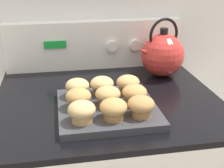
{
  "coord_description": "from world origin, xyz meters",
  "views": [
    {
      "loc": [
        -0.15,
        -0.58,
        1.31
      ],
      "look_at": [
        -0.0,
        0.23,
        0.98
      ],
      "focal_mm": 50.0,
      "sensor_mm": 36.0,
      "label": 1
    }
  ],
  "objects_px": {
    "muffin_r2_c1": "(102,85)",
    "muffin_r0_c0": "(82,111)",
    "muffin_r1_c2": "(135,94)",
    "muffin_r2_c2": "(128,84)",
    "muffin_r2_c0": "(77,87)",
    "tea_kettle": "(162,54)",
    "muffin_r0_c1": "(113,109)",
    "muffin_r1_c1": "(108,96)",
    "muffin_r0_c2": "(141,106)",
    "muffin_r1_c0": "(78,98)",
    "muffin_pan": "(107,109)"
  },
  "relations": [
    {
      "from": "muffin_r1_c2",
      "to": "muffin_r0_c2",
      "type": "bearing_deg",
      "value": -91.51
    },
    {
      "from": "muffin_pan",
      "to": "tea_kettle",
      "type": "bearing_deg",
      "value": 46.3
    },
    {
      "from": "muffin_r2_c2",
      "to": "muffin_r1_c0",
      "type": "bearing_deg",
      "value": -153.89
    },
    {
      "from": "muffin_r2_c1",
      "to": "muffin_r0_c0",
      "type": "bearing_deg",
      "value": -115.07
    },
    {
      "from": "tea_kettle",
      "to": "muffin_pan",
      "type": "bearing_deg",
      "value": -133.7
    },
    {
      "from": "tea_kettle",
      "to": "muffin_r2_c0",
      "type": "bearing_deg",
      "value": -150.94
    },
    {
      "from": "muffin_r1_c1",
      "to": "muffin_r2_c1",
      "type": "xyz_separation_m",
      "value": [
        -0.0,
        0.08,
        0.0
      ]
    },
    {
      "from": "muffin_r2_c1",
      "to": "tea_kettle",
      "type": "height_order",
      "value": "tea_kettle"
    },
    {
      "from": "muffin_r0_c1",
      "to": "tea_kettle",
      "type": "distance_m",
      "value": 0.43
    },
    {
      "from": "muffin_pan",
      "to": "muffin_r1_c0",
      "type": "relative_size",
      "value": 3.87
    },
    {
      "from": "muffin_r0_c0",
      "to": "muffin_r2_c0",
      "type": "xyz_separation_m",
      "value": [
        0.0,
        0.16,
        0.0
      ]
    },
    {
      "from": "muffin_r1_c0",
      "to": "tea_kettle",
      "type": "xyz_separation_m",
      "value": [
        0.34,
        0.27,
        0.03
      ]
    },
    {
      "from": "muffin_r2_c2",
      "to": "muffin_r2_c0",
      "type": "bearing_deg",
      "value": -179.77
    },
    {
      "from": "muffin_r1_c0",
      "to": "muffin_r2_c1",
      "type": "distance_m",
      "value": 0.12
    },
    {
      "from": "muffin_r1_c1",
      "to": "muffin_r1_c2",
      "type": "bearing_deg",
      "value": -1.38
    },
    {
      "from": "muffin_r1_c2",
      "to": "muffin_r2_c2",
      "type": "bearing_deg",
      "value": 90.64
    },
    {
      "from": "muffin_r0_c2",
      "to": "muffin_r1_c2",
      "type": "xyz_separation_m",
      "value": [
        0.0,
        0.08,
        0.0
      ]
    },
    {
      "from": "muffin_r1_c0",
      "to": "muffin_r2_c2",
      "type": "height_order",
      "value": "same"
    },
    {
      "from": "muffin_pan",
      "to": "muffin_r0_c2",
      "type": "height_order",
      "value": "muffin_r0_c2"
    },
    {
      "from": "muffin_r1_c1",
      "to": "muffin_pan",
      "type": "bearing_deg",
      "value": -140.91
    },
    {
      "from": "muffin_r0_c2",
      "to": "muffin_r1_c2",
      "type": "distance_m",
      "value": 0.08
    },
    {
      "from": "muffin_r0_c1",
      "to": "muffin_r2_c0",
      "type": "height_order",
      "value": "same"
    },
    {
      "from": "muffin_r1_c1",
      "to": "muffin_r2_c2",
      "type": "xyz_separation_m",
      "value": [
        0.08,
        0.08,
        0.0
      ]
    },
    {
      "from": "muffin_r1_c2",
      "to": "tea_kettle",
      "type": "height_order",
      "value": "tea_kettle"
    },
    {
      "from": "muffin_r2_c1",
      "to": "muffin_r1_c1",
      "type": "bearing_deg",
      "value": -86.58
    },
    {
      "from": "muffin_r2_c0",
      "to": "muffin_r0_c2",
      "type": "bearing_deg",
      "value": -45.15
    },
    {
      "from": "muffin_r0_c1",
      "to": "muffin_r2_c0",
      "type": "xyz_separation_m",
      "value": [
        -0.08,
        0.16,
        0.0
      ]
    },
    {
      "from": "muffin_pan",
      "to": "tea_kettle",
      "type": "xyz_separation_m",
      "value": [
        0.25,
        0.27,
        0.07
      ]
    },
    {
      "from": "muffin_r1_c1",
      "to": "muffin_r2_c2",
      "type": "bearing_deg",
      "value": 45.38
    },
    {
      "from": "muffin_r1_c0",
      "to": "muffin_r1_c2",
      "type": "bearing_deg",
      "value": -0.32
    },
    {
      "from": "muffin_r0_c0",
      "to": "muffin_r2_c2",
      "type": "xyz_separation_m",
      "value": [
        0.16,
        0.16,
        0.0
      ]
    },
    {
      "from": "muffin_r1_c1",
      "to": "muffin_r2_c0",
      "type": "xyz_separation_m",
      "value": [
        -0.08,
        0.08,
        0.0
      ]
    },
    {
      "from": "muffin_pan",
      "to": "muffin_r0_c0",
      "type": "relative_size",
      "value": 3.87
    },
    {
      "from": "muffin_r2_c2",
      "to": "muffin_r0_c0",
      "type": "bearing_deg",
      "value": -134.54
    },
    {
      "from": "muffin_pan",
      "to": "muffin_r1_c2",
      "type": "bearing_deg",
      "value": -0.11
    },
    {
      "from": "tea_kettle",
      "to": "muffin_r1_c1",
      "type": "bearing_deg",
      "value": -133.65
    },
    {
      "from": "muffin_r0_c1",
      "to": "muffin_r2_c1",
      "type": "relative_size",
      "value": 1.0
    },
    {
      "from": "muffin_pan",
      "to": "muffin_r0_c2",
      "type": "relative_size",
      "value": 3.87
    },
    {
      "from": "muffin_r0_c1",
      "to": "muffin_r1_c1",
      "type": "height_order",
      "value": "same"
    },
    {
      "from": "muffin_r0_c2",
      "to": "muffin_r2_c2",
      "type": "height_order",
      "value": "same"
    },
    {
      "from": "muffin_r1_c2",
      "to": "muffin_r2_c1",
      "type": "bearing_deg",
      "value": 134.72
    },
    {
      "from": "muffin_r1_c2",
      "to": "muffin_r2_c0",
      "type": "relative_size",
      "value": 1.0
    },
    {
      "from": "muffin_r1_c0",
      "to": "muffin_r1_c2",
      "type": "xyz_separation_m",
      "value": [
        0.16,
        -0.0,
        0.0
      ]
    },
    {
      "from": "muffin_r0_c1",
      "to": "muffin_r1_c0",
      "type": "height_order",
      "value": "same"
    },
    {
      "from": "muffin_pan",
      "to": "muffin_r2_c1",
      "type": "height_order",
      "value": "muffin_r2_c1"
    },
    {
      "from": "muffin_r0_c2",
      "to": "muffin_r2_c0",
      "type": "xyz_separation_m",
      "value": [
        -0.16,
        0.16,
        0.0
      ]
    },
    {
      "from": "muffin_r1_c0",
      "to": "muffin_r1_c2",
      "type": "relative_size",
      "value": 1.0
    },
    {
      "from": "tea_kettle",
      "to": "muffin_r0_c0",
      "type": "bearing_deg",
      "value": -133.85
    },
    {
      "from": "muffin_r2_c2",
      "to": "tea_kettle",
      "type": "distance_m",
      "value": 0.26
    },
    {
      "from": "muffin_r1_c0",
      "to": "muffin_r1_c1",
      "type": "height_order",
      "value": "same"
    }
  ]
}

